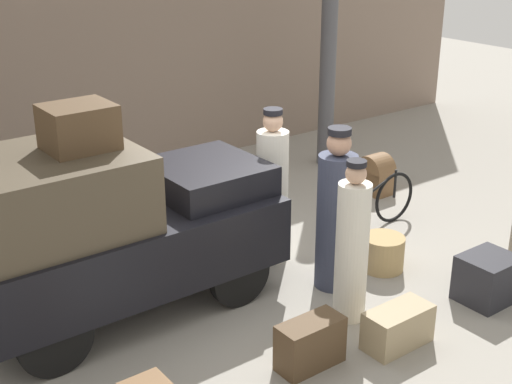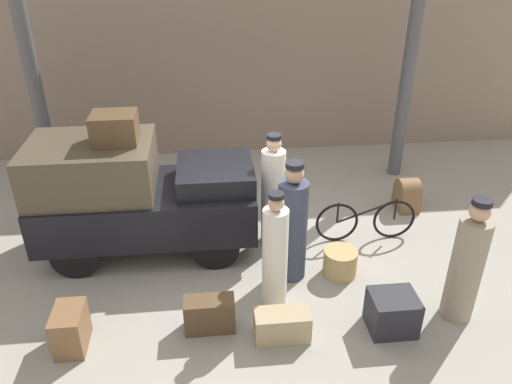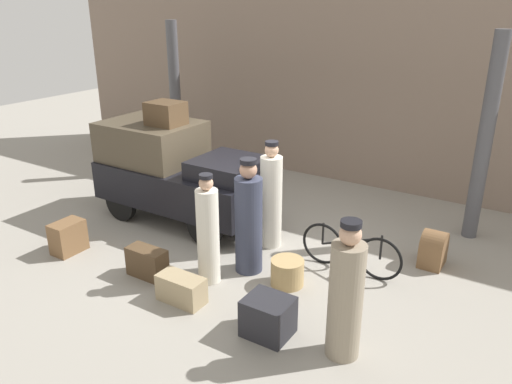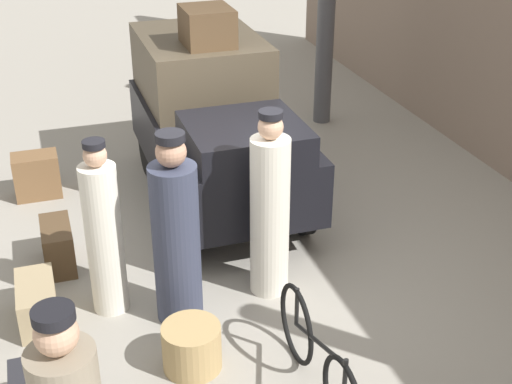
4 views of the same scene
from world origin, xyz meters
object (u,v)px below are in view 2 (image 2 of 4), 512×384
bicycle (366,220)px  porter_standing_middle (273,194)px  truck (136,194)px  porter_lifting_near_truck (467,266)px  trunk_large_brown (392,312)px  wicker_basket (340,262)px  conductor_in_dark_uniform (292,227)px  trunk_on_truck_roof (115,128)px  porter_carrying_trunk (275,255)px  trunk_barrel_dark (407,195)px  trunk_wicker_pale (282,325)px  suitcase_tan_flat (70,329)px  suitcase_small_leather (210,314)px

bicycle → porter_standing_middle: bearing=175.6°
truck → porter_standing_middle: size_ratio=1.76×
porter_lifting_near_truck → truck: bearing=154.7°
porter_lifting_near_truck → trunk_large_brown: size_ratio=3.01×
wicker_basket → porter_standing_middle: porter_standing_middle is taller
wicker_basket → conductor_in_dark_uniform: bearing=175.3°
conductor_in_dark_uniform → trunk_on_truck_roof: size_ratio=2.91×
porter_carrying_trunk → trunk_on_truck_roof: trunk_on_truck_roof is taller
conductor_in_dark_uniform → wicker_basket: bearing=-4.7°
trunk_on_truck_roof → trunk_barrel_dark: bearing=8.8°
bicycle → trunk_wicker_pale: bicycle is taller
porter_standing_middle → porter_lifting_near_truck: bearing=-42.4°
wicker_basket → trunk_barrel_dark: 2.46m
bicycle → conductor_in_dark_uniform: 1.67m
porter_lifting_near_truck → trunk_on_truck_roof: size_ratio=2.80×
porter_lifting_near_truck → suitcase_tan_flat: size_ratio=3.25×
suitcase_tan_flat → suitcase_small_leather: bearing=4.2°
bicycle → wicker_basket: bearing=-126.2°
trunk_on_truck_roof → trunk_large_brown: bearing=-31.8°
suitcase_small_leather → trunk_on_truck_roof: trunk_on_truck_roof is taller
porter_standing_middle → trunk_on_truck_roof: (-2.30, 0.03, 1.20)m
conductor_in_dark_uniform → trunk_barrel_dark: (2.43, 1.72, -0.57)m
porter_carrying_trunk → trunk_large_brown: (1.43, -0.65, -0.54)m
conductor_in_dark_uniform → porter_lifting_near_truck: bearing=-27.8°
bicycle → porter_carrying_trunk: (-1.70, -1.41, 0.44)m
trunk_barrel_dark → suitcase_small_leather: trunk_barrel_dark is taller
porter_carrying_trunk → suitcase_small_leather: porter_carrying_trunk is taller
trunk_barrel_dark → trunk_large_brown: (-1.32, -2.96, -0.02)m
wicker_basket → porter_standing_middle: size_ratio=0.27×
porter_carrying_trunk → suitcase_small_leather: 1.13m
wicker_basket → conductor_in_dark_uniform: 0.97m
trunk_wicker_pale → trunk_large_brown: 1.43m
truck → conductor_in_dark_uniform: size_ratio=1.78×
trunk_wicker_pale → wicker_basket: bearing=48.8°
conductor_in_dark_uniform → trunk_wicker_pale: conductor_in_dark_uniform is taller
truck → wicker_basket: truck is taller
porter_lifting_near_truck → trunk_barrel_dark: 2.88m
porter_carrying_trunk → trunk_wicker_pale: porter_carrying_trunk is taller
porter_standing_middle → trunk_barrel_dark: size_ratio=3.13×
porter_standing_middle → suitcase_small_leather: size_ratio=2.92×
truck → suitcase_small_leather: bearing=-61.9°
trunk_on_truck_roof → wicker_basket: bearing=-17.8°
porter_lifting_near_truck → trunk_wicker_pale: porter_lifting_near_truck is taller
suitcase_tan_flat → suitcase_small_leather: (1.70, 0.12, -0.04)m
wicker_basket → suitcase_tan_flat: suitcase_tan_flat is taller
porter_lifting_near_truck → suitcase_tan_flat: porter_lifting_near_truck is taller
suitcase_tan_flat → suitcase_small_leather: 1.70m
trunk_wicker_pale → truck: bearing=131.2°
wicker_basket → porter_lifting_near_truck: 1.79m
bicycle → suitcase_small_leather: (-2.59, -1.82, -0.13)m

